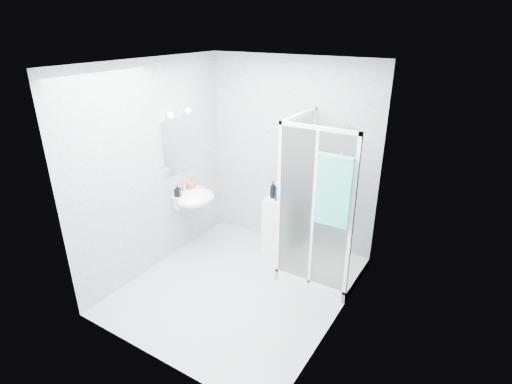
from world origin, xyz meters
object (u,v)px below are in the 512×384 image
Objects in this scene: wall_basin at (194,198)px; hand_towel at (334,189)px; soap_dispenser_orange at (192,183)px; storage_cabinet at (277,224)px; shampoo_bottle_b at (280,191)px; soap_dispenser_black at (178,191)px; shampoo_bottle_a at (273,190)px; shower_enclosure at (316,244)px.

wall_basin is 2.05m from hand_towel.
wall_basin is at bearing -40.64° from soap_dispenser_orange.
shampoo_bottle_b is at bearing -20.21° from storage_cabinet.
storage_cabinet is 1.30m from soap_dispenser_orange.
wall_basin is 0.71× the size of hand_towel.
soap_dispenser_black reaches higher than soap_dispenser_orange.
shampoo_bottle_b reaches higher than soap_dispenser_orange.
shampoo_bottle_b reaches higher than shampoo_bottle_a.
shower_enclosure is at bearing -27.31° from storage_cabinet.
wall_basin reaches higher than storage_cabinet.
shower_enclosure is 1.86m from soap_dispenser_orange.
wall_basin is 0.73× the size of storage_cabinet.
storage_cabinet is 0.98× the size of hand_towel.
soap_dispenser_orange is (-0.99, -0.50, 0.05)m from shampoo_bottle_a.
soap_dispenser_black reaches higher than shampoo_bottle_a.
hand_towel reaches higher than storage_cabinet.
soap_dispenser_orange is at bearing -153.37° from shampoo_bottle_a.
shampoo_bottle_b is at bearing 30.88° from wall_basin.
shampoo_bottle_b is 1.21m from soap_dispenser_orange.
soap_dispenser_orange is (-1.11, -0.48, 0.04)m from shampoo_bottle_b.
shampoo_bottle_b is (0.99, 0.59, 0.11)m from wall_basin.
storage_cabinet is 4.68× the size of soap_dispenser_black.
storage_cabinet is at bearing 165.36° from shampoo_bottle_b.
shampoo_bottle_a reaches higher than wall_basin.
shampoo_bottle_b is 1.58× the size of soap_dispenser_black.
shampoo_bottle_b is at bearing 35.54° from soap_dispenser_black.
shower_enclosure is 12.77× the size of soap_dispenser_orange.
shampoo_bottle_b reaches higher than wall_basin.
hand_towel is 2.12m from soap_dispenser_black.
wall_basin is 1.15m from shampoo_bottle_b.
shampoo_bottle_a is (-1.09, 0.69, -0.49)m from hand_towel.
hand_towel is 1.28m from shampoo_bottle_b.
shampoo_bottle_a is at bearing 172.91° from shampoo_bottle_b.
shampoo_bottle_b is at bearing -7.09° from shampoo_bottle_a.
shampoo_bottle_b is (-0.67, 0.27, 0.45)m from shower_enclosure.
shower_enclosure reaches higher than shampoo_bottle_b.
soap_dispenser_black is at bearing -177.09° from hand_towel.
shower_enclosure is at bearing -22.23° from shampoo_bottle_b.
shower_enclosure is 12.14× the size of soap_dispenser_black.
soap_dispenser_black is (-1.76, -0.51, 0.50)m from shower_enclosure.
wall_basin is 1.19m from storage_cabinet.
hand_towel is at bearing -39.44° from storage_cabinet.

